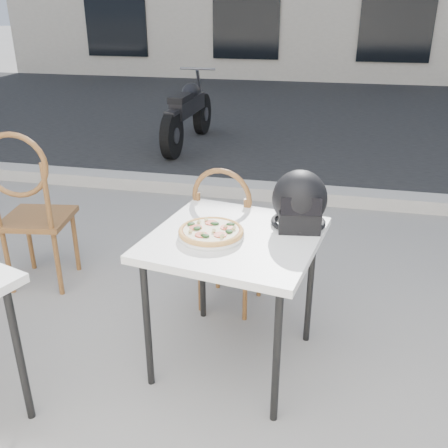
% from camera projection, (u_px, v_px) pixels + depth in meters
% --- Properties ---
extents(ground, '(80.00, 80.00, 0.00)m').
position_uv_depth(ground, '(171.00, 437.00, 2.15)').
color(ground, gray).
rests_on(ground, ground).
extents(street_asphalt, '(30.00, 8.00, 0.00)m').
position_uv_depth(street_asphalt, '(301.00, 115.00, 8.40)').
color(street_asphalt, black).
rests_on(street_asphalt, ground).
extents(curb, '(30.00, 0.25, 0.12)m').
position_uv_depth(curb, '(268.00, 191.00, 4.80)').
color(curb, '#A6A29B').
rests_on(curb, ground).
extents(cafe_table_main, '(0.87, 0.87, 0.72)m').
position_uv_depth(cafe_table_main, '(234.00, 248.00, 2.36)').
color(cafe_table_main, white).
rests_on(cafe_table_main, ground).
extents(plate, '(0.38, 0.38, 0.02)m').
position_uv_depth(plate, '(211.00, 235.00, 2.31)').
color(plate, white).
rests_on(plate, cafe_table_main).
extents(pizza, '(0.38, 0.38, 0.04)m').
position_uv_depth(pizza, '(211.00, 231.00, 2.30)').
color(pizza, '#E1A252').
rests_on(pizza, plate).
extents(helmet, '(0.30, 0.31, 0.27)m').
position_uv_depth(helmet, '(300.00, 202.00, 2.39)').
color(helmet, black).
rests_on(helmet, cafe_table_main).
extents(cafe_chair_main, '(0.40, 0.40, 0.92)m').
position_uv_depth(cafe_chair_main, '(227.00, 232.00, 2.86)').
color(cafe_chair_main, brown).
rests_on(cafe_chair_main, ground).
extents(cafe_chair_side, '(0.46, 0.46, 1.06)m').
position_uv_depth(cafe_chair_side, '(29.00, 203.00, 3.07)').
color(cafe_chair_side, brown).
rests_on(cafe_chair_side, ground).
extents(motorcycle, '(0.49, 1.88, 0.94)m').
position_uv_depth(motorcycle, '(188.00, 114.00, 6.47)').
color(motorcycle, black).
rests_on(motorcycle, street_asphalt).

